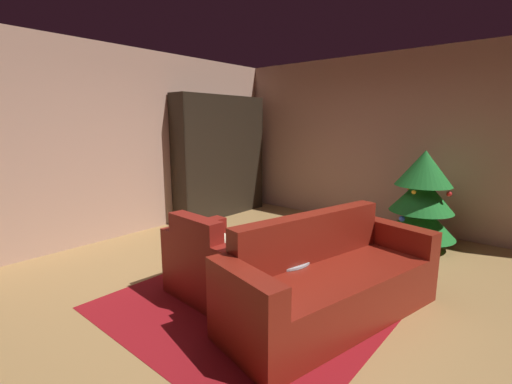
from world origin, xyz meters
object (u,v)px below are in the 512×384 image
book_stack_on_table (274,248)px  coffee_table (278,262)px  couch_red (330,283)px  bottle_on_table (290,243)px  decorated_tree (422,198)px  armchair_red (218,265)px  bookshelf_unit (226,157)px

book_stack_on_table → coffee_table: bearing=1.6°
couch_red → bottle_on_table: bearing=173.4°
book_stack_on_table → decorated_tree: decorated_tree is taller
armchair_red → couch_red: bearing=20.1°
coffee_table → decorated_tree: decorated_tree is taller
armchair_red → bookshelf_unit: bearing=133.6°
coffee_table → bookshelf_unit: bearing=143.0°
coffee_table → bottle_on_table: (0.02, 0.17, 0.14)m
book_stack_on_table → bottle_on_table: (0.07, 0.17, 0.02)m
bookshelf_unit → couch_red: size_ratio=0.98×
bottle_on_table → book_stack_on_table: bearing=-111.2°
bookshelf_unit → book_stack_on_table: size_ratio=9.91×
bottle_on_table → decorated_tree: (0.52, 2.30, 0.13)m
armchair_red → coffee_table: (0.53, 0.26, 0.10)m
armchair_red → decorated_tree: bearing=68.6°
bookshelf_unit → decorated_tree: bookshelf_unit is taller
armchair_red → decorated_tree: (1.07, 2.73, 0.37)m
coffee_table → bottle_on_table: bottle_on_table is taller
couch_red → book_stack_on_table: 0.59m
couch_red → decorated_tree: bearing=88.7°
bottle_on_table → decorated_tree: decorated_tree is taller
bookshelf_unit → coffee_table: (2.77, -2.09, -0.65)m
bookshelf_unit → decorated_tree: (3.31, 0.38, -0.37)m
coffee_table → bottle_on_table: bearing=84.7°
bottle_on_table → decorated_tree: bearing=77.3°
coffee_table → book_stack_on_table: 0.13m
couch_red → book_stack_on_table: couch_red is taller
armchair_red → decorated_tree: 2.95m
bookshelf_unit → decorated_tree: 3.35m
armchair_red → bottle_on_table: bearing=37.8°
bookshelf_unit → couch_red: bookshelf_unit is taller
armchair_red → coffee_table: size_ratio=1.62×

